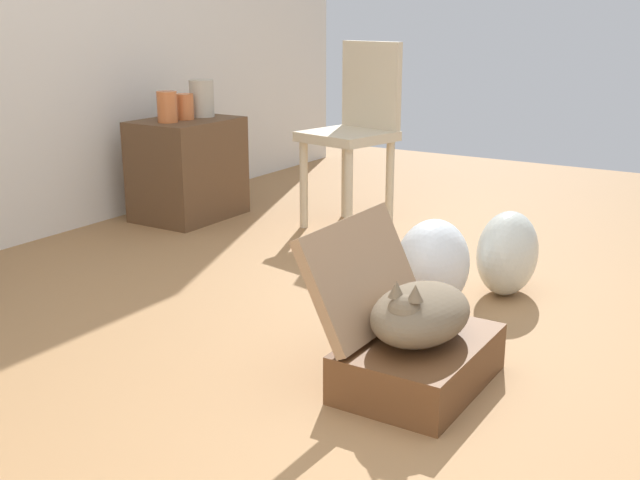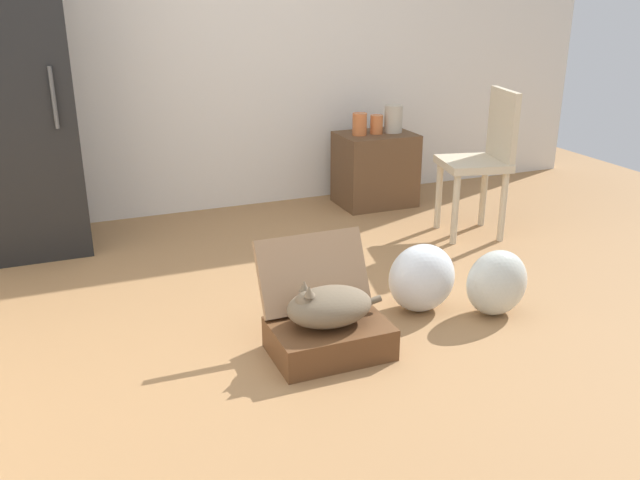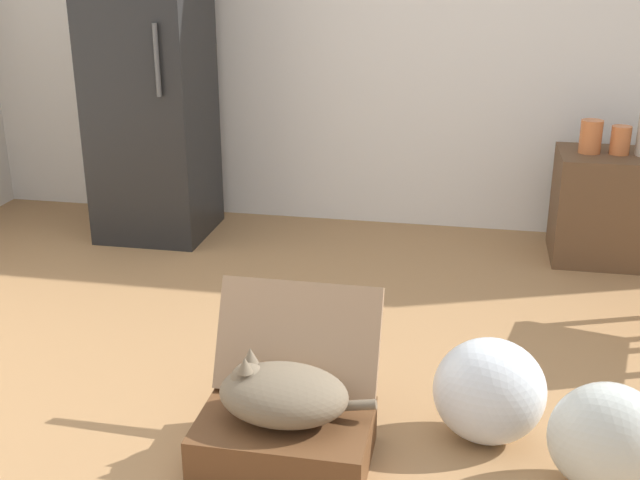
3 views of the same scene
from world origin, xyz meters
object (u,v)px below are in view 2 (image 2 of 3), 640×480
(refrigerator, at_px, (24,108))
(vase_round, at_px, (377,124))
(cat, at_px, (328,306))
(plastic_bag_clear, at_px, (497,283))
(vase_tall, at_px, (360,124))
(vase_short, at_px, (393,119))
(chair, at_px, (483,157))
(suitcase_base, at_px, (329,338))
(plastic_bag_white, at_px, (422,278))
(side_table, at_px, (375,169))

(refrigerator, height_order, vase_round, refrigerator)
(cat, relative_size, plastic_bag_clear, 1.38)
(vase_tall, bearing_deg, vase_short, -0.06)
(plastic_bag_clear, height_order, vase_tall, vase_tall)
(chair, bearing_deg, refrigerator, -94.51)
(suitcase_base, height_order, chair, chair)
(cat, relative_size, vase_round, 3.44)
(vase_short, bearing_deg, plastic_bag_white, -113.09)
(cat, height_order, chair, chair)
(vase_tall, bearing_deg, chair, -60.76)
(refrigerator, bearing_deg, cat, -58.83)
(cat, xyz_separation_m, vase_short, (1.37, 1.99, 0.41))
(cat, distance_m, vase_short, 2.45)
(vase_tall, bearing_deg, refrigerator, -178.77)
(cat, bearing_deg, vase_short, 55.47)
(refrigerator, distance_m, vase_tall, 2.28)
(refrigerator, relative_size, side_table, 3.21)
(vase_tall, bearing_deg, plastic_bag_white, -104.89)
(side_table, relative_size, vase_round, 4.05)
(chair, bearing_deg, vase_short, -154.41)
(plastic_bag_clear, distance_m, vase_tall, 2.00)
(cat, relative_size, vase_short, 2.36)
(plastic_bag_clear, bearing_deg, side_table, 81.87)
(cat, height_order, vase_round, vase_round)
(refrigerator, xyz_separation_m, vase_round, (2.40, 0.05, -0.28))
(cat, relative_size, vase_tall, 2.93)
(chair, bearing_deg, plastic_bag_white, -35.16)
(suitcase_base, xyz_separation_m, chair, (1.57, 1.12, 0.46))
(suitcase_base, relative_size, chair, 0.55)
(refrigerator, relative_size, vase_short, 8.89)
(plastic_bag_clear, relative_size, vase_tall, 2.12)
(refrigerator, xyz_separation_m, vase_short, (2.55, 0.05, -0.25))
(plastic_bag_white, distance_m, vase_short, 1.97)
(vase_tall, bearing_deg, plastic_bag_clear, -94.03)
(side_table, distance_m, vase_short, 0.40)
(plastic_bag_clear, bearing_deg, vase_short, 77.84)
(vase_tall, distance_m, chair, 1.01)
(plastic_bag_clear, bearing_deg, suitcase_base, -176.91)
(vase_short, bearing_deg, chair, -76.61)
(side_table, xyz_separation_m, vase_round, (0.00, -0.00, 0.35))
(suitcase_base, bearing_deg, vase_tall, 61.48)
(vase_tall, distance_m, vase_short, 0.28)
(vase_short, bearing_deg, vase_round, 179.68)
(plastic_bag_white, bearing_deg, vase_tall, 75.11)
(plastic_bag_white, bearing_deg, refrigerator, 136.45)
(plastic_bag_white, relative_size, vase_tall, 2.21)
(plastic_bag_clear, height_order, vase_round, vase_round)
(plastic_bag_white, xyz_separation_m, vase_short, (0.75, 1.76, 0.47))
(plastic_bag_clear, relative_size, vase_round, 2.49)
(vase_tall, xyz_separation_m, vase_round, (0.14, 0.00, -0.01))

